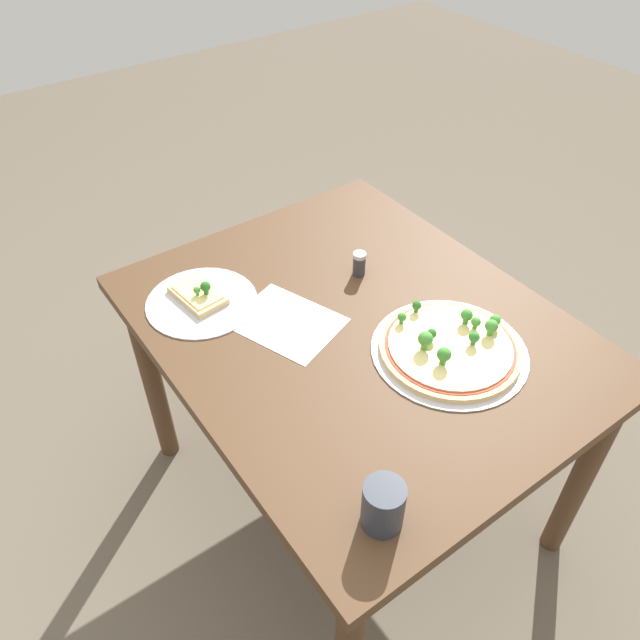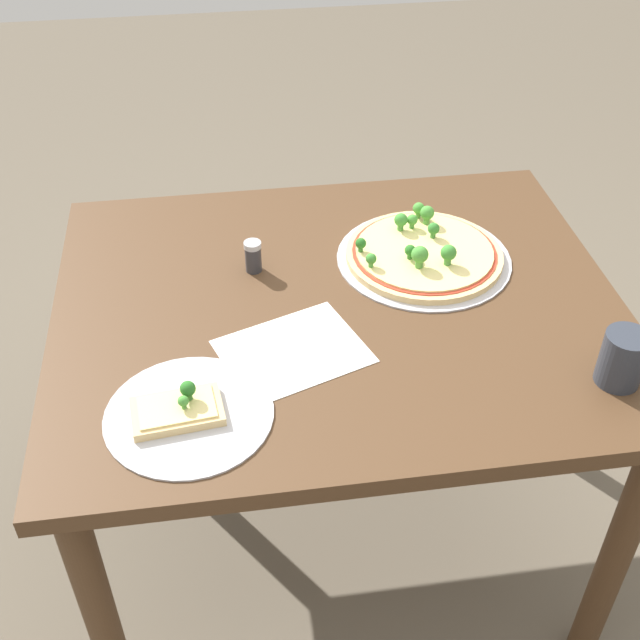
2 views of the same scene
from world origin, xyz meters
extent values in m
plane|color=brown|center=(0.00, 0.00, 0.00)|extent=(8.00, 8.00, 0.00)
cube|color=#4C331E|center=(0.00, 0.00, 0.72)|extent=(1.11, 0.91, 0.04)
cylinder|color=#4C331E|center=(-0.49, -0.39, 0.35)|extent=(0.06, 0.06, 0.70)
cylinder|color=#4C331E|center=(0.49, -0.39, 0.35)|extent=(0.06, 0.06, 0.70)
cylinder|color=#4C331E|center=(-0.49, 0.39, 0.35)|extent=(0.06, 0.06, 0.70)
cylinder|color=#4C331E|center=(0.49, 0.39, 0.35)|extent=(0.06, 0.06, 0.70)
cylinder|color=#B7B7BC|center=(0.20, 0.11, 0.74)|extent=(0.37, 0.37, 0.00)
cylinder|color=#E5C17F|center=(0.20, 0.11, 0.75)|extent=(0.33, 0.33, 0.01)
cylinder|color=#B73823|center=(0.20, 0.11, 0.76)|extent=(0.30, 0.30, 0.00)
cylinder|color=#EFD684|center=(0.20, 0.11, 0.76)|extent=(0.29, 0.29, 0.00)
sphere|color=#3D8933|center=(0.17, 0.20, 0.79)|extent=(0.03, 0.03, 0.03)
cylinder|color=#488E3A|center=(0.17, 0.20, 0.77)|extent=(0.01, 0.01, 0.01)
sphere|color=#286B23|center=(0.07, 0.13, 0.78)|extent=(0.02, 0.02, 0.02)
cylinder|color=#37742D|center=(0.07, 0.13, 0.77)|extent=(0.01, 0.01, 0.01)
sphere|color=#479338|center=(0.17, 0.06, 0.79)|extent=(0.03, 0.03, 0.03)
cylinder|color=#51973E|center=(0.17, 0.06, 0.77)|extent=(0.02, 0.02, 0.02)
sphere|color=#3D8933|center=(0.08, 0.07, 0.78)|extent=(0.02, 0.02, 0.02)
cylinder|color=#488E3A|center=(0.08, 0.07, 0.77)|extent=(0.01, 0.01, 0.01)
sphere|color=#286B23|center=(0.16, 0.09, 0.78)|extent=(0.02, 0.02, 0.02)
cylinder|color=#37742D|center=(0.16, 0.09, 0.77)|extent=(0.01, 0.01, 0.01)
sphere|color=#479338|center=(0.22, 0.24, 0.79)|extent=(0.03, 0.03, 0.03)
cylinder|color=#51973E|center=(0.22, 0.24, 0.77)|extent=(0.01, 0.01, 0.01)
sphere|color=#479338|center=(0.23, 0.21, 0.79)|extent=(0.03, 0.03, 0.03)
cylinder|color=#51973E|center=(0.23, 0.21, 0.77)|extent=(0.01, 0.01, 0.01)
sphere|color=#479338|center=(0.19, 0.20, 0.78)|extent=(0.02, 0.02, 0.02)
cylinder|color=#51973E|center=(0.19, 0.20, 0.77)|extent=(0.01, 0.01, 0.01)
sphere|color=#3D8933|center=(0.23, 0.06, 0.79)|extent=(0.03, 0.03, 0.03)
cylinder|color=#488E3A|center=(0.23, 0.06, 0.77)|extent=(0.01, 0.01, 0.01)
sphere|color=#337A2D|center=(0.23, 0.16, 0.79)|extent=(0.03, 0.03, 0.03)
cylinder|color=#3F8136|center=(0.23, 0.16, 0.77)|extent=(0.01, 0.01, 0.01)
cylinder|color=#B7B7BC|center=(-0.30, -0.27, 0.74)|extent=(0.28, 0.28, 0.00)
cube|color=#E5C17F|center=(-0.31, -0.27, 0.75)|extent=(0.16, 0.11, 0.02)
cube|color=#EFD684|center=(-0.31, -0.27, 0.76)|extent=(0.13, 0.09, 0.00)
sphere|color=#286B23|center=(-0.29, -0.26, 0.79)|extent=(0.03, 0.03, 0.03)
cylinder|color=#37742D|center=(-0.29, -0.26, 0.77)|extent=(0.01, 0.01, 0.01)
sphere|color=#479338|center=(-0.30, -0.28, 0.78)|extent=(0.02, 0.02, 0.02)
cylinder|color=#51973E|center=(-0.30, -0.28, 0.77)|extent=(0.01, 0.01, 0.01)
cylinder|color=#2D333D|center=(0.44, -0.29, 0.79)|extent=(0.08, 0.08, 0.10)
cylinder|color=#333338|center=(-0.16, 0.13, 0.77)|extent=(0.03, 0.03, 0.06)
cylinder|color=#B2B2B7|center=(-0.16, 0.13, 0.80)|extent=(0.04, 0.04, 0.01)
cube|color=white|center=(-0.11, -0.14, 0.74)|extent=(0.30, 0.27, 0.00)
camera|label=1|loc=(0.86, -0.73, 1.77)|focal=35.00mm
camera|label=2|loc=(-0.21, -1.22, 1.71)|focal=45.00mm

